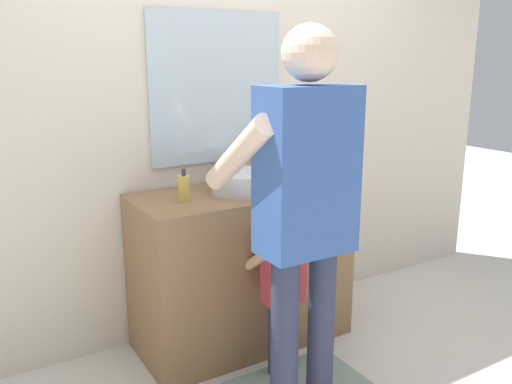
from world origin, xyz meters
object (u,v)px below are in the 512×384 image
Objects in this scene: toothbrush_cup at (295,177)px; child_toddler at (282,278)px; adult_parent at (304,196)px; soap_bottle at (184,188)px.

toothbrush_cup is 0.24× the size of child_toddler.
toothbrush_cup reaches higher than child_toddler.
adult_parent is at bearing -122.73° from toothbrush_cup.
soap_bottle is 0.66m from child_toddler.
toothbrush_cup is at bearing 48.21° from child_toddler.
toothbrush_cup is at bearing 57.27° from adult_parent.
soap_bottle is at bearing 109.10° from adult_parent.
adult_parent is at bearing -70.90° from soap_bottle.
child_toddler is (-0.32, -0.36, -0.41)m from toothbrush_cup.
soap_bottle is at bearing 178.59° from toothbrush_cup.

